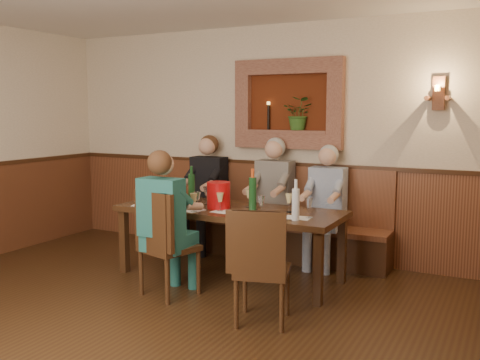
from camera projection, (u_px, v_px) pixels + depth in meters
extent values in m
plane|color=black|center=(115.00, 343.00, 4.11)|extent=(6.00, 6.00, 0.00)
cube|color=beige|center=(274.00, 141.00, 6.57)|extent=(6.00, 0.04, 2.80)
cube|color=#512A17|center=(273.00, 209.00, 6.66)|extent=(6.00, 0.04, 1.10)
cube|color=#381E0F|center=(273.00, 163.00, 6.58)|extent=(6.02, 0.06, 0.05)
cube|color=#531E0B|center=(289.00, 104.00, 6.40)|extent=(1.00, 0.02, 0.70)
cube|color=#93614B|center=(288.00, 66.00, 6.31)|extent=(1.36, 0.12, 0.18)
cube|color=#93614B|center=(287.00, 141.00, 6.42)|extent=(1.36, 0.12, 0.18)
cube|color=#93614B|center=(244.00, 104.00, 6.63)|extent=(0.18, 0.12, 0.70)
cube|color=#93614B|center=(336.00, 104.00, 6.09)|extent=(0.18, 0.12, 0.70)
cube|color=#93614B|center=(287.00, 132.00, 6.41)|extent=(1.00, 0.14, 0.04)
imported|color=#2E581E|center=(299.00, 114.00, 6.31)|extent=(0.35, 0.30, 0.39)
cylinder|color=black|center=(268.00, 117.00, 6.50)|extent=(0.03, 0.03, 0.30)
cylinder|color=#FFBF59|center=(269.00, 103.00, 6.48)|extent=(0.04, 0.04, 0.04)
cube|color=#512A17|center=(439.00, 93.00, 5.58)|extent=(0.12, 0.08, 0.35)
cylinder|color=#512A17|center=(428.00, 98.00, 5.57)|extent=(0.05, 0.18, 0.05)
cylinder|color=#512A17|center=(448.00, 98.00, 5.48)|extent=(0.05, 0.18, 0.05)
cylinder|color=#FFBF59|center=(437.00, 88.00, 5.46)|extent=(0.06, 0.06, 0.06)
cube|color=black|center=(229.00, 211.00, 5.64)|extent=(2.40, 0.90, 0.06)
cube|color=black|center=(124.00, 241.00, 5.88)|extent=(0.08, 0.08, 0.69)
cube|color=black|center=(318.00, 269.00, 4.85)|extent=(0.08, 0.08, 0.69)
cube|color=black|center=(164.00, 228.00, 6.53)|extent=(0.08, 0.08, 0.69)
cube|color=black|center=(342.00, 250.00, 5.50)|extent=(0.08, 0.08, 0.69)
cube|color=#381E0F|center=(265.00, 240.00, 6.51)|extent=(3.00, 0.40, 0.40)
cube|color=#512A17|center=(265.00, 223.00, 6.48)|extent=(3.00, 0.45, 0.06)
cube|color=#512A17|center=(272.00, 191.00, 6.60)|extent=(3.00, 0.06, 0.66)
cube|color=black|center=(170.00, 273.00, 5.16)|extent=(0.53, 0.53, 0.43)
cube|color=black|center=(169.00, 248.00, 5.13)|extent=(0.56, 0.56, 0.05)
cube|color=black|center=(152.00, 221.00, 4.94)|extent=(0.45, 0.16, 0.54)
cube|color=black|center=(262.00, 298.00, 4.49)|extent=(0.51, 0.51, 0.42)
cube|color=black|center=(263.00, 271.00, 4.46)|extent=(0.54, 0.54, 0.05)
cube|color=black|center=(259.00, 244.00, 4.23)|extent=(0.43, 0.16, 0.52)
cube|color=black|center=(202.00, 234.00, 6.74)|extent=(0.44, 0.46, 0.45)
cube|color=black|center=(209.00, 179.00, 6.80)|extent=(0.44, 0.23, 0.57)
sphere|color=#D8A384|center=(207.00, 146.00, 6.71)|extent=(0.22, 0.22, 0.22)
sphere|color=#4C2D19|center=(209.00, 144.00, 6.76)|extent=(0.24, 0.24, 0.24)
cube|color=#514D4A|center=(268.00, 242.00, 6.32)|extent=(0.43, 0.45, 0.45)
cube|color=#514D4A|center=(275.00, 184.00, 6.39)|extent=(0.43, 0.23, 0.57)
sphere|color=#D8A384|center=(274.00, 149.00, 6.29)|extent=(0.22, 0.22, 0.22)
sphere|color=#B2B2B2|center=(276.00, 147.00, 6.34)|extent=(0.24, 0.24, 0.24)
cube|color=navy|center=(322.00, 249.00, 6.03)|extent=(0.40, 0.42, 0.45)
cube|color=navy|center=(328.00, 190.00, 6.09)|extent=(0.40, 0.21, 0.53)
sphere|color=#D8A384|center=(327.00, 157.00, 6.00)|extent=(0.20, 0.20, 0.20)
sphere|color=#B2B2B2|center=(329.00, 154.00, 6.04)|extent=(0.22, 0.22, 0.22)
cube|color=navy|center=(173.00, 271.00, 5.20)|extent=(0.42, 0.44, 0.45)
cube|color=navy|center=(161.00, 207.00, 4.97)|extent=(0.42, 0.22, 0.54)
sphere|color=#D8A384|center=(163.00, 164.00, 4.95)|extent=(0.21, 0.21, 0.21)
sphere|color=#4C2D19|center=(160.00, 162.00, 4.91)|extent=(0.23, 0.23, 0.23)
cylinder|color=red|center=(219.00, 195.00, 5.61)|extent=(0.25, 0.25, 0.28)
cylinder|color=#19471E|center=(253.00, 194.00, 5.51)|extent=(0.10, 0.10, 0.34)
cylinder|color=#E24E19|center=(253.00, 173.00, 5.48)|extent=(0.04, 0.04, 0.09)
cylinder|color=#19471E|center=(192.00, 188.00, 6.00)|extent=(0.09, 0.09, 0.32)
cylinder|color=#19471E|center=(191.00, 170.00, 5.97)|extent=(0.04, 0.04, 0.09)
cylinder|color=silver|center=(296.00, 205.00, 5.00)|extent=(0.09, 0.09, 0.30)
cylinder|color=silver|center=(296.00, 184.00, 4.97)|extent=(0.04, 0.04, 0.09)
cube|color=white|center=(147.00, 205.00, 5.83)|extent=(0.34, 0.29, 0.00)
cube|color=white|center=(225.00, 212.00, 5.43)|extent=(0.27, 0.20, 0.00)
cube|color=white|center=(297.00, 218.00, 5.13)|extent=(0.27, 0.20, 0.00)
cube|color=white|center=(189.00, 210.00, 5.54)|extent=(0.35, 0.28, 0.00)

